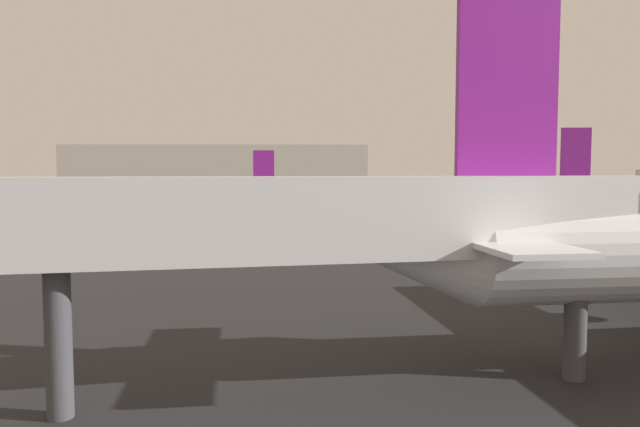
# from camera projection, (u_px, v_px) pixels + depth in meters

# --- Properties ---
(airplane_far_left) EXTENTS (26.93, 21.11, 8.94)m
(airplane_far_left) POSITION_uv_depth(u_px,v_px,m) (185.00, 200.00, 71.24)
(airplane_far_left) COLOR silver
(airplane_far_left) RESTS_ON ground_plane
(jet_bridge) EXTENTS (24.12, 6.11, 6.64)m
(jet_bridge) POSITION_uv_depth(u_px,v_px,m) (409.00, 221.00, 17.85)
(jet_bridge) COLOR silver
(jet_bridge) RESTS_ON ground_plane
(terminal_building) EXTENTS (63.36, 21.91, 11.82)m
(terminal_building) POSITION_uv_depth(u_px,v_px,m) (220.00, 173.00, 135.33)
(terminal_building) COLOR beige
(terminal_building) RESTS_ON ground_plane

